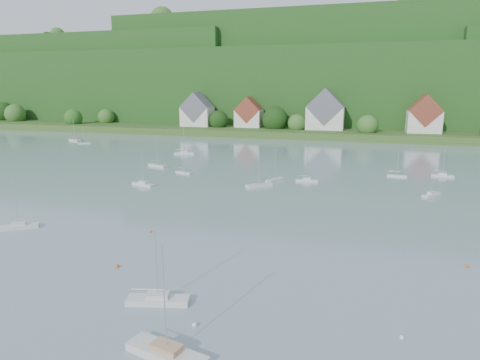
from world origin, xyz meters
name	(u,v)px	position (x,y,z in m)	size (l,w,h in m)	color
far_shore_strip	(316,130)	(0.00, 200.00, 1.50)	(600.00, 60.00, 3.00)	#2D4F1D
forested_ridge	(330,84)	(0.39, 268.57, 22.89)	(620.00, 181.22, 69.89)	#174415
village_building_0	(197,112)	(-55.00, 187.00, 9.51)	(14.00, 10.40, 16.00)	beige
village_building_1	(249,115)	(-30.00, 189.00, 8.75)	(12.00, 9.36, 14.00)	beige
village_building_2	(325,113)	(5.00, 188.00, 10.27)	(16.00, 11.44, 18.00)	beige
village_building_3	(424,117)	(45.00, 186.00, 9.43)	(13.00, 10.40, 15.50)	beige
near_sailboat_2	(167,352)	(6.63, 27.15, 0.48)	(7.45, 3.59, 9.69)	silver
near_sailboat_3	(158,299)	(1.91, 34.85, 0.45)	(6.55, 3.24, 8.52)	silver
near_sailboat_6	(19,226)	(-29.39, 49.49, 0.42)	(5.43, 4.57, 7.54)	silver
mooring_buoy_0	(117,267)	(-6.91, 41.30, 0.00)	(0.50, 0.50, 0.50)	#D85A1E
mooring_buoy_1	(195,326)	(7.07, 32.02, 0.00)	(0.49, 0.49, 0.49)	white
mooring_buoy_2	(467,267)	(34.13, 53.27, 0.00)	(0.46, 0.46, 0.46)	#D85A1E
mooring_buoy_3	(150,232)	(-9.06, 53.70, 0.00)	(0.41, 0.41, 0.41)	#D85A1E
mooring_buoy_4	(402,339)	(25.21, 35.31, 0.00)	(0.42, 0.42, 0.42)	white
far_sailboat_cluster	(312,166)	(8.38, 112.78, 0.37)	(205.32, 65.99, 8.71)	silver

